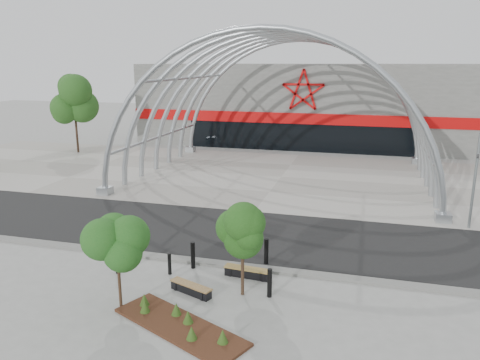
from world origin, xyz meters
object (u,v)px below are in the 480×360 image
Objects in this scene: bollard_2 at (170,264)px; street_tree_1 at (243,230)px; bench_1 at (247,273)px; signal_pole at (475,180)px; street_tree_0 at (117,244)px; bench_0 at (191,289)px.

street_tree_1 is at bearing -14.98° from bollard_2.
street_tree_1 reaches higher than bench_1.
signal_pole reaches higher than street_tree_1.
bollard_2 is at bearing -144.69° from signal_pole.
signal_pole is 17.57m from street_tree_0.
street_tree_1 reaches higher than bench_0.
bollard_2 reaches higher than bench_1.
bench_0 is (1.98, 1.56, -2.15)m from street_tree_0.
bench_0 is at bearing 38.27° from street_tree_0.
street_tree_0 is 5.41m from bench_1.
street_tree_0 is 3.31m from bench_0.
bollard_2 is at bearing 78.52° from street_tree_0.
bench_1 is (3.63, 3.40, -2.14)m from street_tree_0.
bollard_2 is (-3.23, 0.86, -2.04)m from street_tree_1.
street_tree_1 reaches higher than bollard_2.
street_tree_0 is 4.29m from street_tree_1.
street_tree_0 is 0.94× the size of street_tree_1.
bollard_2 is (-3.05, -0.55, 0.25)m from bench_1.
bollard_2 is (-12.51, -8.86, -2.12)m from signal_pole.
bollard_2 is (0.58, 2.84, -1.88)m from street_tree_0.
bench_0 is (-11.12, -10.15, -2.38)m from signal_pole.
street_tree_1 is (-9.29, -9.73, -0.08)m from signal_pole.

